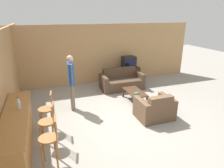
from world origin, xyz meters
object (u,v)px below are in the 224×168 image
object	(u,v)px
coffee_table	(135,93)
tv_unit	(128,74)
bar_chair_far	(47,112)
couch_far	(122,82)
bar_chair_mid	(48,125)
book_on_table	(136,93)
bottle	(19,103)
bar_chair_near	(50,141)
person_by_window	(71,80)
armchair_near	(155,109)
tv	(129,62)

from	to	relation	value
coffee_table	tv_unit	bearing A→B (deg)	71.50
bar_chair_far	coffee_table	world-z (taller)	bar_chair_far
couch_far	coffee_table	distance (m)	1.37
bar_chair_mid	bar_chair_far	world-z (taller)	same
coffee_table	book_on_table	distance (m)	0.23
bottle	coffee_table	bearing A→B (deg)	21.71
bar_chair_near	bar_chair_mid	bearing A→B (deg)	90.02
bar_chair_near	book_on_table	distance (m)	3.68
bar_chair_mid	tv_unit	world-z (taller)	bar_chair_mid
book_on_table	person_by_window	bearing A→B (deg)	172.15
book_on_table	person_by_window	distance (m)	2.27
armchair_near	person_by_window	size ratio (longest dim) A/B	0.58
armchair_near	bar_chair_mid	bearing A→B (deg)	-173.91
bar_chair_near	bottle	bearing A→B (deg)	122.05
bar_chair_mid	book_on_table	size ratio (longest dim) A/B	5.22
bar_chair_near	bottle	world-z (taller)	bottle
armchair_near	bottle	distance (m)	3.73
armchair_near	coffee_table	distance (m)	1.34
couch_far	book_on_table	size ratio (longest dim) A/B	8.39
tv	person_by_window	xyz separation A→B (m)	(-2.94, -2.11, 0.12)
bottle	book_on_table	size ratio (longest dim) A/B	1.38
coffee_table	person_by_window	xyz separation A→B (m)	(-2.20, 0.08, 0.71)
bar_chair_mid	bottle	bearing A→B (deg)	157.90
coffee_table	person_by_window	distance (m)	2.32
bar_chair_mid	armchair_near	world-z (taller)	bar_chair_mid
tv	person_by_window	distance (m)	3.62
coffee_table	tv_unit	world-z (taller)	tv_unit
bar_chair_far	book_on_table	world-z (taller)	bar_chair_far
bar_chair_far	bottle	world-z (taller)	bottle
bar_chair_far	tv_unit	bearing A→B (deg)	40.04
tv_unit	book_on_table	bearing A→B (deg)	-107.92
book_on_table	person_by_window	world-z (taller)	person_by_window
bottle	person_by_window	size ratio (longest dim) A/B	0.16
bar_chair_far	tv	distance (m)	4.94
couch_far	bottle	world-z (taller)	bottle
couch_far	tv_unit	bearing A→B (deg)	50.15
bar_chair_near	bar_chair_far	bearing A→B (deg)	90.00
coffee_table	tv	world-z (taller)	tv
bottle	book_on_table	world-z (taller)	bottle
couch_far	armchair_near	xyz separation A→B (m)	(-0.02, -2.71, 0.00)
coffee_table	tv	distance (m)	2.38
bottle	book_on_table	xyz separation A→B (m)	(3.56, 1.22, -0.70)
bar_chair_near	armchair_near	distance (m)	3.24
couch_far	book_on_table	bearing A→B (deg)	-93.31
tv_unit	person_by_window	distance (m)	3.69
coffee_table	tv_unit	xyz separation A→B (m)	(0.73, 2.19, -0.00)
bar_chair_mid	bottle	world-z (taller)	bottle
couch_far	tv	size ratio (longest dim) A/B	2.98
bar_chair_near	coffee_table	distance (m)	3.85
armchair_near	bottle	world-z (taller)	bottle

